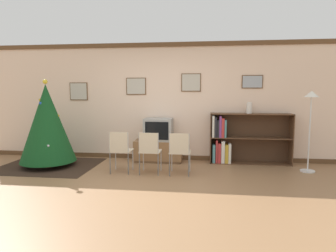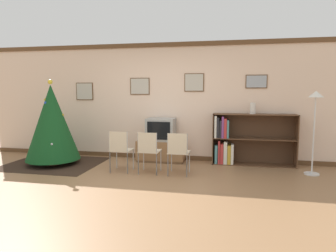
# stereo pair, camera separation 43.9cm
# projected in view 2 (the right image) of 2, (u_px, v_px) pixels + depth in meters

# --- Properties ---
(ground_plane) EXTENTS (24.00, 24.00, 0.00)m
(ground_plane) POSITION_uv_depth(u_px,v_px,m) (136.00, 188.00, 4.97)
(ground_plane) COLOR #936B47
(wall_back) EXTENTS (8.96, 0.11, 2.70)m
(wall_back) POSITION_uv_depth(u_px,v_px,m) (164.00, 102.00, 7.00)
(wall_back) COLOR beige
(wall_back) RESTS_ON ground_plane
(area_rug) EXTENTS (2.01, 1.68, 0.01)m
(area_rug) POSITION_uv_depth(u_px,v_px,m) (54.00, 164.00, 6.61)
(area_rug) COLOR #332319
(area_rug) RESTS_ON ground_plane
(christmas_tree) EXTENTS (1.16, 1.16, 1.84)m
(christmas_tree) POSITION_uv_depth(u_px,v_px,m) (52.00, 122.00, 6.51)
(christmas_tree) COLOR maroon
(christmas_tree) RESTS_ON area_rug
(tv_console) EXTENTS (1.07, 0.47, 0.48)m
(tv_console) POSITION_uv_depth(u_px,v_px,m) (161.00, 151.00, 6.83)
(tv_console) COLOR brown
(tv_console) RESTS_ON ground_plane
(television) EXTENTS (0.63, 0.46, 0.51)m
(television) POSITION_uv_depth(u_px,v_px,m) (161.00, 129.00, 6.77)
(television) COLOR #9E9E99
(television) RESTS_ON tv_console
(folding_chair_left) EXTENTS (0.40, 0.40, 0.82)m
(folding_chair_left) POSITION_uv_depth(u_px,v_px,m) (120.00, 149.00, 5.88)
(folding_chair_left) COLOR beige
(folding_chair_left) RESTS_ON ground_plane
(folding_chair_center) EXTENTS (0.40, 0.40, 0.82)m
(folding_chair_center) POSITION_uv_depth(u_px,v_px,m) (149.00, 150.00, 5.77)
(folding_chair_center) COLOR beige
(folding_chair_center) RESTS_ON ground_plane
(folding_chair_right) EXTENTS (0.40, 0.40, 0.82)m
(folding_chair_right) POSITION_uv_depth(u_px,v_px,m) (178.00, 151.00, 5.65)
(folding_chair_right) COLOR beige
(folding_chair_right) RESTS_ON ground_plane
(bookshelf) EXTENTS (1.76, 0.36, 1.11)m
(bookshelf) POSITION_uv_depth(u_px,v_px,m) (238.00, 141.00, 6.53)
(bookshelf) COLOR brown
(bookshelf) RESTS_ON ground_plane
(vase) EXTENTS (0.12, 0.12, 0.24)m
(vase) POSITION_uv_depth(u_px,v_px,m) (253.00, 108.00, 6.40)
(vase) COLOR silver
(vase) RESTS_ON bookshelf
(standing_lamp) EXTENTS (0.28, 0.28, 1.60)m
(standing_lamp) POSITION_uv_depth(u_px,v_px,m) (315.00, 111.00, 5.63)
(standing_lamp) COLOR silver
(standing_lamp) RESTS_ON ground_plane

